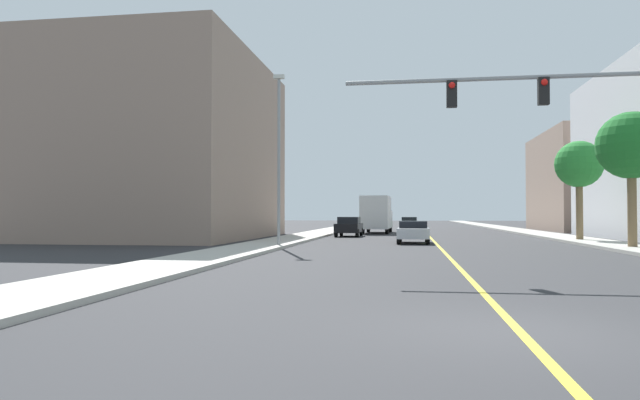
% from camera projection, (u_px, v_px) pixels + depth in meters
% --- Properties ---
extents(ground, '(192.00, 192.00, 0.00)m').
position_uv_depth(ground, '(427.00, 234.00, 50.00)').
color(ground, '#2D2D30').
extents(sidewalk_left, '(3.02, 168.00, 0.15)m').
position_uv_depth(sidewalk_left, '(322.00, 232.00, 51.41)').
color(sidewalk_left, '#B2ADA3').
rests_on(sidewalk_left, ground).
extents(sidewalk_right, '(3.02, 168.00, 0.15)m').
position_uv_depth(sidewalk_right, '(538.00, 233.00, 48.58)').
color(sidewalk_right, '#9E9B93').
rests_on(sidewalk_right, ground).
extents(lane_marking_center, '(0.16, 144.00, 0.01)m').
position_uv_depth(lane_marking_center, '(427.00, 234.00, 50.00)').
color(lane_marking_center, yellow).
rests_on(lane_marking_center, ground).
extents(building_left_near, '(14.09, 18.89, 13.01)m').
position_uv_depth(building_left_near, '(163.00, 149.00, 41.67)').
color(building_left_near, gray).
rests_on(building_left_near, ground).
extents(building_right_far, '(14.87, 16.66, 10.19)m').
position_uv_depth(building_right_far, '(618.00, 181.00, 58.64)').
color(building_right_far, gray).
rests_on(building_right_far, ground).
extents(traffic_signal_mast, '(11.92, 0.36, 6.38)m').
position_uv_depth(traffic_signal_mast, '(611.00, 112.00, 17.22)').
color(traffic_signal_mast, gray).
rests_on(traffic_signal_mast, sidewalk_right).
extents(street_lamp, '(0.56, 0.28, 8.90)m').
position_uv_depth(street_lamp, '(279.00, 151.00, 29.85)').
color(street_lamp, gray).
rests_on(street_lamp, sidewalk_left).
extents(palm_mid, '(3.31, 3.31, 6.64)m').
position_uv_depth(palm_mid, '(631.00, 147.00, 28.06)').
color(palm_mid, brown).
rests_on(palm_mid, sidewalk_right).
extents(palm_far, '(2.94, 2.94, 6.22)m').
position_uv_depth(palm_far, '(579.00, 165.00, 36.03)').
color(palm_far, brown).
rests_on(palm_far, sidewalk_right).
extents(car_black, '(1.91, 3.95, 1.51)m').
position_uv_depth(car_black, '(349.00, 226.00, 44.18)').
color(car_black, black).
rests_on(car_black, ground).
extents(car_silver, '(1.91, 4.13, 1.32)m').
position_uv_depth(car_silver, '(413.00, 232.00, 34.10)').
color(car_silver, '#BCBCC1').
rests_on(car_silver, ground).
extents(car_green, '(1.92, 4.39, 1.41)m').
position_uv_depth(car_green, '(410.00, 224.00, 59.99)').
color(car_green, '#196638').
rests_on(car_green, ground).
extents(delivery_truck, '(2.60, 7.88, 3.30)m').
position_uv_depth(delivery_truck, '(377.00, 214.00, 51.45)').
color(delivery_truck, silver).
rests_on(delivery_truck, ground).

